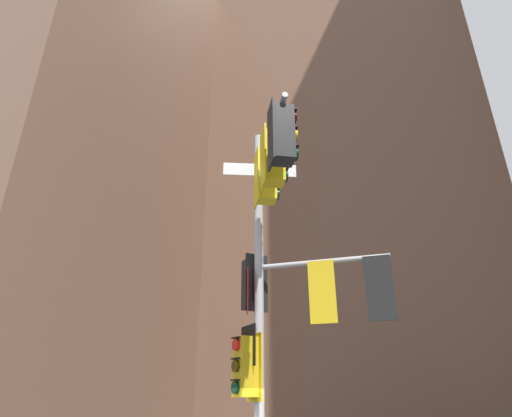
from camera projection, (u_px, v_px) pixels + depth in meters
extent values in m
cube|color=brown|center=(56.00, 150.00, 24.97)|extent=(14.28, 14.28, 31.51)
cube|color=brown|center=(352.00, 181.00, 32.08)|extent=(16.89, 16.89, 34.79)
cylinder|color=#B2B2B5|center=(259.00, 309.00, 8.02)|extent=(0.18, 0.18, 7.77)
cylinder|color=#B2B2B5|center=(270.00, 140.00, 8.02)|extent=(1.48, 2.34, 0.10)
cylinder|color=#B2B2B5|center=(322.00, 262.00, 8.01)|extent=(2.50, 0.32, 0.10)
cube|color=yellow|center=(257.00, 177.00, 8.11)|extent=(0.28, 0.43, 1.14)
cube|color=yellow|center=(266.00, 178.00, 8.13)|extent=(0.47, 0.47, 1.00)
cylinder|color=red|center=(276.00, 163.00, 8.31)|extent=(0.16, 0.20, 0.20)
cube|color=black|center=(276.00, 158.00, 8.36)|extent=(0.18, 0.23, 0.02)
cylinder|color=#3C2C06|center=(277.00, 179.00, 8.16)|extent=(0.16, 0.20, 0.20)
cube|color=black|center=(277.00, 173.00, 8.21)|extent=(0.18, 0.23, 0.02)
cylinder|color=#06311C|center=(277.00, 195.00, 8.02)|extent=(0.16, 0.20, 0.20)
cube|color=black|center=(277.00, 189.00, 8.07)|extent=(0.18, 0.23, 0.02)
cube|color=yellow|center=(263.00, 157.00, 7.44)|extent=(0.28, 0.43, 1.14)
cube|color=yellow|center=(274.00, 158.00, 7.47)|extent=(0.47, 0.47, 1.00)
cylinder|color=red|center=(284.00, 143.00, 7.64)|extent=(0.16, 0.20, 0.20)
cube|color=black|center=(284.00, 137.00, 7.69)|extent=(0.18, 0.23, 0.02)
cylinder|color=#3C2C06|center=(285.00, 159.00, 7.50)|extent=(0.16, 0.20, 0.20)
cube|color=black|center=(285.00, 153.00, 7.55)|extent=(0.18, 0.23, 0.02)
cylinder|color=#06311C|center=(285.00, 177.00, 7.35)|extent=(0.16, 0.20, 0.20)
cube|color=black|center=(286.00, 171.00, 7.40)|extent=(0.18, 0.23, 0.02)
cube|color=black|center=(271.00, 134.00, 6.78)|extent=(0.28, 0.43, 1.14)
cube|color=black|center=(283.00, 135.00, 6.81)|extent=(0.47, 0.47, 1.00)
cylinder|color=#360605|center=(294.00, 118.00, 6.98)|extent=(0.16, 0.20, 0.20)
cube|color=black|center=(294.00, 112.00, 7.03)|extent=(0.18, 0.23, 0.02)
cylinder|color=yellow|center=(295.00, 136.00, 6.84)|extent=(0.16, 0.20, 0.20)
cube|color=black|center=(295.00, 130.00, 6.89)|extent=(0.18, 0.23, 0.02)
cylinder|color=#06311C|center=(296.00, 155.00, 6.69)|extent=(0.16, 0.20, 0.20)
cube|color=black|center=(296.00, 148.00, 6.74)|extent=(0.18, 0.23, 0.02)
cube|color=gold|center=(322.00, 291.00, 7.60)|extent=(0.48, 0.07, 1.14)
cube|color=gold|center=(324.00, 293.00, 7.77)|extent=(0.37, 0.37, 1.00)
cylinder|color=red|center=(324.00, 278.00, 8.08)|extent=(0.20, 0.08, 0.20)
cube|color=black|center=(324.00, 272.00, 8.14)|extent=(0.23, 0.09, 0.02)
cylinder|color=#3C2C06|center=(326.00, 296.00, 7.94)|extent=(0.20, 0.08, 0.20)
cube|color=black|center=(325.00, 290.00, 7.99)|extent=(0.23, 0.09, 0.02)
cylinder|color=#06311C|center=(327.00, 315.00, 7.80)|extent=(0.20, 0.08, 0.20)
cube|color=black|center=(326.00, 308.00, 7.85)|extent=(0.23, 0.09, 0.02)
cube|color=black|center=(380.00, 287.00, 7.33)|extent=(0.48, 0.07, 1.14)
cube|color=black|center=(380.00, 290.00, 7.49)|extent=(0.37, 0.37, 1.00)
cylinder|color=red|center=(378.00, 273.00, 7.81)|extent=(0.20, 0.08, 0.20)
cube|color=black|center=(378.00, 267.00, 7.86)|extent=(0.23, 0.09, 0.02)
cylinder|color=#3C2C06|center=(381.00, 292.00, 7.66)|extent=(0.20, 0.08, 0.20)
cube|color=black|center=(380.00, 286.00, 7.72)|extent=(0.23, 0.09, 0.02)
cylinder|color=#06311C|center=(383.00, 312.00, 7.52)|extent=(0.20, 0.08, 0.20)
cube|color=black|center=(382.00, 305.00, 7.58)|extent=(0.23, 0.09, 0.02)
cube|color=gold|center=(254.00, 367.00, 7.55)|extent=(0.41, 0.29, 1.14)
cube|color=gold|center=(245.00, 366.00, 7.46)|extent=(0.47, 0.47, 1.00)
cylinder|color=red|center=(236.00, 345.00, 7.50)|extent=(0.20, 0.16, 0.20)
cube|color=black|center=(236.00, 338.00, 7.55)|extent=(0.22, 0.18, 0.02)
cylinder|color=#3C2C06|center=(236.00, 366.00, 7.36)|extent=(0.20, 0.16, 0.20)
cube|color=black|center=(235.00, 358.00, 7.40)|extent=(0.22, 0.18, 0.02)
cylinder|color=#06311C|center=(235.00, 388.00, 7.21)|extent=(0.20, 0.16, 0.20)
cube|color=black|center=(235.00, 380.00, 7.26)|extent=(0.22, 0.18, 0.02)
cube|color=black|center=(257.00, 282.00, 8.33)|extent=(0.34, 0.38, 1.14)
cube|color=black|center=(252.00, 284.00, 8.49)|extent=(0.48, 0.48, 1.00)
cylinder|color=#360605|center=(248.00, 270.00, 8.79)|extent=(0.18, 0.19, 0.20)
cube|color=black|center=(248.00, 264.00, 8.85)|extent=(0.20, 0.21, 0.02)
cylinder|color=#3C2C06|center=(248.00, 287.00, 8.65)|extent=(0.18, 0.19, 0.20)
cube|color=black|center=(248.00, 281.00, 8.70)|extent=(0.20, 0.21, 0.02)
cylinder|color=#19C672|center=(248.00, 304.00, 8.51)|extent=(0.18, 0.19, 0.20)
cube|color=black|center=(248.00, 298.00, 8.56)|extent=(0.20, 0.21, 0.02)
cube|color=white|center=(260.00, 170.00, 8.87)|extent=(1.37, 0.70, 0.28)
cube|color=#19479E|center=(260.00, 170.00, 8.87)|extent=(1.34, 0.68, 0.24)
cube|color=red|center=(248.00, 291.00, 8.16)|extent=(0.28, 0.59, 0.80)
cube|color=white|center=(248.00, 291.00, 8.16)|extent=(0.26, 0.55, 0.76)
cube|color=black|center=(248.00, 345.00, 7.66)|extent=(0.46, 0.41, 0.72)
cube|color=white|center=(248.00, 345.00, 7.66)|extent=(0.43, 0.38, 0.68)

